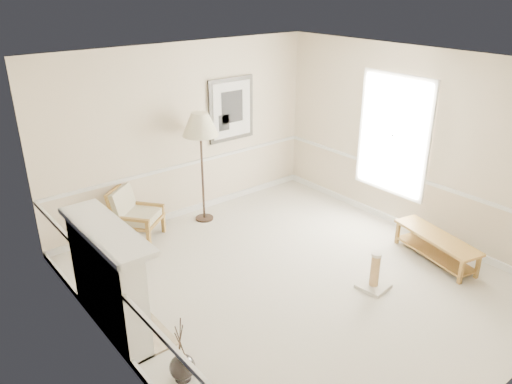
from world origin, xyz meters
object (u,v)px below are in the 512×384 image
(floor_vase, at_px, (182,368))
(floor_lamp, at_px, (200,127))
(armchair, at_px, (132,212))
(scratching_post, at_px, (374,277))
(bench, at_px, (436,244))

(floor_vase, xyz_separation_m, floor_lamp, (2.21, 2.96, 1.48))
(armchair, relative_size, floor_lamp, 0.50)
(scratching_post, bearing_deg, armchair, 119.58)
(floor_lamp, bearing_deg, bench, -59.54)
(armchair, distance_m, floor_lamp, 1.70)
(floor_vase, xyz_separation_m, armchair, (0.98, 3.10, 0.31))
(bench, xyz_separation_m, scratching_post, (-1.27, 0.09, -0.10))
(floor_vase, height_order, scratching_post, floor_vase)
(armchair, relative_size, bench, 0.65)
(armchair, bearing_deg, bench, -85.48)
(scratching_post, bearing_deg, bench, -4.03)
(floor_vase, bearing_deg, armchair, 72.42)
(floor_vase, bearing_deg, scratching_post, -3.40)
(armchair, height_order, bench, armchair)
(floor_vase, distance_m, scratching_post, 2.84)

